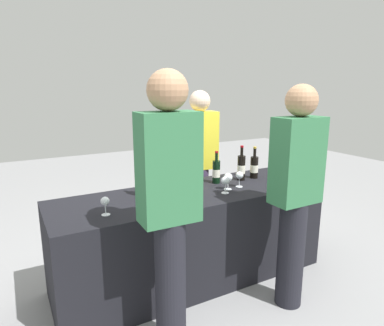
# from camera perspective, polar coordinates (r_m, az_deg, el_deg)

# --- Properties ---
(ground_plane) EXTENTS (12.00, 12.00, 0.00)m
(ground_plane) POSITION_cam_1_polar(r_m,az_deg,el_deg) (3.17, 0.00, -18.50)
(ground_plane) COLOR gray
(tasting_table) EXTENTS (2.31, 0.74, 0.78)m
(tasting_table) POSITION_cam_1_polar(r_m,az_deg,el_deg) (2.99, 0.00, -12.08)
(tasting_table) COLOR black
(tasting_table) RESTS_ON ground_plane
(wine_bottle_0) EXTENTS (0.08, 0.08, 0.33)m
(wine_bottle_0) POSITION_cam_1_polar(r_m,az_deg,el_deg) (2.74, -8.01, -3.11)
(wine_bottle_0) COLOR black
(wine_bottle_0) RESTS_ON tasting_table
(wine_bottle_1) EXTENTS (0.06, 0.06, 0.32)m
(wine_bottle_1) POSITION_cam_1_polar(r_m,az_deg,el_deg) (2.88, -3.97, -2.33)
(wine_bottle_1) COLOR black
(wine_bottle_1) RESTS_ON tasting_table
(wine_bottle_2) EXTENTS (0.07, 0.07, 0.34)m
(wine_bottle_2) POSITION_cam_1_polar(r_m,az_deg,el_deg) (3.01, 0.24, -1.48)
(wine_bottle_2) COLOR black
(wine_bottle_2) RESTS_ON tasting_table
(wine_bottle_3) EXTENTS (0.07, 0.07, 0.30)m
(wine_bottle_3) POSITION_cam_1_polar(r_m,az_deg,el_deg) (3.09, 4.10, -1.43)
(wine_bottle_3) COLOR black
(wine_bottle_3) RESTS_ON tasting_table
(wine_bottle_4) EXTENTS (0.07, 0.07, 0.33)m
(wine_bottle_4) POSITION_cam_1_polar(r_m,az_deg,el_deg) (3.21, 8.28, -0.76)
(wine_bottle_4) COLOR black
(wine_bottle_4) RESTS_ON tasting_table
(wine_bottle_5) EXTENTS (0.08, 0.08, 0.31)m
(wine_bottle_5) POSITION_cam_1_polar(r_m,az_deg,el_deg) (3.30, 10.40, -0.65)
(wine_bottle_5) COLOR black
(wine_bottle_5) RESTS_ON tasting_table
(wine_glass_0) EXTENTS (0.06, 0.06, 0.13)m
(wine_glass_0) POSITION_cam_1_polar(r_m,az_deg,el_deg) (2.40, -14.39, -6.39)
(wine_glass_0) COLOR silver
(wine_glass_0) RESTS_ON tasting_table
(wine_glass_1) EXTENTS (0.07, 0.07, 0.14)m
(wine_glass_1) POSITION_cam_1_polar(r_m,az_deg,el_deg) (2.58, -1.96, -4.40)
(wine_glass_1) COLOR silver
(wine_glass_1) RESTS_ON tasting_table
(wine_glass_2) EXTENTS (0.07, 0.07, 0.14)m
(wine_glass_2) POSITION_cam_1_polar(r_m,az_deg,el_deg) (2.80, 5.62, -3.11)
(wine_glass_2) COLOR silver
(wine_glass_2) RESTS_ON tasting_table
(wine_glass_3) EXTENTS (0.07, 0.07, 0.15)m
(wine_glass_3) POSITION_cam_1_polar(r_m,az_deg,el_deg) (2.90, 6.09, -2.51)
(wine_glass_3) COLOR silver
(wine_glass_3) RESTS_ON tasting_table
(wine_glass_4) EXTENTS (0.07, 0.07, 0.14)m
(wine_glass_4) POSITION_cam_1_polar(r_m,az_deg,el_deg) (2.99, 7.98, -2.15)
(wine_glass_4) COLOR silver
(wine_glass_4) RESTS_ON tasting_table
(wine_glass_5) EXTENTS (0.07, 0.07, 0.14)m
(wine_glass_5) POSITION_cam_1_polar(r_m,az_deg,el_deg) (3.15, 15.25, -1.73)
(wine_glass_5) COLOR silver
(wine_glass_5) RESTS_ON tasting_table
(server_pouring) EXTENTS (0.38, 0.24, 1.61)m
(server_pouring) POSITION_cam_1_polar(r_m,az_deg,el_deg) (3.59, 1.27, 0.52)
(server_pouring) COLOR #3F3351
(server_pouring) RESTS_ON ground_plane
(guest_0) EXTENTS (0.36, 0.23, 1.74)m
(guest_0) POSITION_cam_1_polar(r_m,az_deg,el_deg) (2.02, -3.84, -6.67)
(guest_0) COLOR black
(guest_0) RESTS_ON ground_plane
(guest_1) EXTENTS (0.36, 0.22, 1.66)m
(guest_1) POSITION_cam_1_polar(r_m,az_deg,el_deg) (2.56, 16.95, -4.29)
(guest_1) COLOR black
(guest_1) RESTS_ON ground_plane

